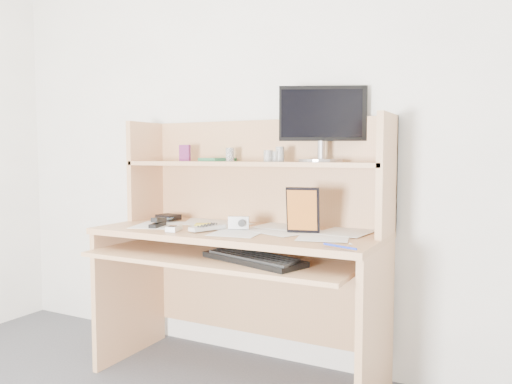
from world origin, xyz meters
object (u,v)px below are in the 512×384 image
at_px(tv_remote, 208,228).
at_px(game_case, 303,210).
at_px(desk, 246,239).
at_px(monitor, 322,122).
at_px(keyboard, 253,258).

relative_size(tv_remote, game_case, 0.89).
bearing_deg(desk, tv_remote, -120.81).
bearing_deg(monitor, game_case, -121.10).
bearing_deg(desk, game_case, -12.07).
height_order(game_case, monitor, monitor).
bearing_deg(keyboard, game_case, 74.05).
bearing_deg(game_case, keyboard, -137.46).
height_order(desk, monitor, monitor).
bearing_deg(monitor, keyboard, -136.85).
height_order(keyboard, game_case, game_case).
distance_m(desk, keyboard, 0.35).
height_order(tv_remote, monitor, monitor).
bearing_deg(desk, monitor, 18.01).
xyz_separation_m(keyboard, tv_remote, (-0.30, 0.10, 0.10)).
relative_size(desk, keyboard, 2.70).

